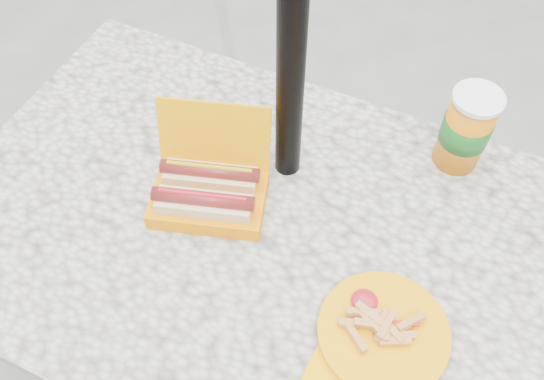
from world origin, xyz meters
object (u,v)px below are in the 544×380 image
at_px(umbrella_pole, 292,27).
at_px(soda_cup, 466,130).
at_px(fries_plate, 381,335).
at_px(hotdog_box, 209,190).

xyz_separation_m(umbrella_pole, soda_cup, (0.30, 0.16, -0.26)).
distance_m(fries_plate, soda_cup, 0.44).
distance_m(umbrella_pole, hotdog_box, 0.36).
bearing_deg(umbrella_pole, hotdog_box, -124.64).
distance_m(hotdog_box, fries_plate, 0.41).
height_order(umbrella_pole, soda_cup, umbrella_pole).
distance_m(umbrella_pole, soda_cup, 0.43).
relative_size(umbrella_pole, hotdog_box, 8.49).
bearing_deg(fries_plate, umbrella_pole, 136.95).
distance_m(umbrella_pole, fries_plate, 0.52).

